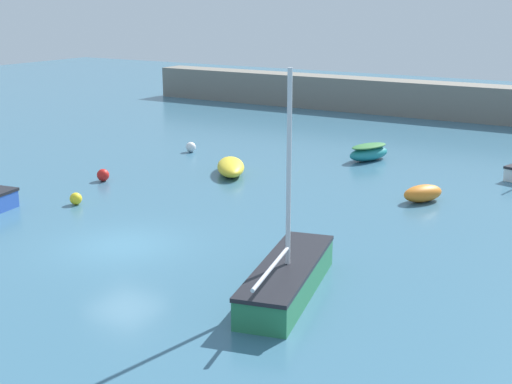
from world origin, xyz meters
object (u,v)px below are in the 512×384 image
(open_tender_yellow, at_px, (231,167))
(mooring_buoy_red, at_px, (103,175))
(sailboat_tall_mast, at_px, (287,277))
(mooring_buoy_yellow, at_px, (76,199))
(mooring_buoy_white, at_px, (191,147))
(fishing_dinghy_green, at_px, (423,193))
(rowboat_with_red_cover, at_px, (369,152))

(open_tender_yellow, relative_size, mooring_buoy_red, 6.02)
(sailboat_tall_mast, relative_size, open_tender_yellow, 1.87)
(open_tender_yellow, bearing_deg, sailboat_tall_mast, -175.20)
(open_tender_yellow, xyz_separation_m, mooring_buoy_yellow, (-2.70, -7.93, -0.12))
(mooring_buoy_white, bearing_deg, mooring_buoy_red, -87.60)
(mooring_buoy_red, height_order, mooring_buoy_yellow, mooring_buoy_red)
(mooring_buoy_white, bearing_deg, mooring_buoy_yellow, -79.30)
(sailboat_tall_mast, distance_m, mooring_buoy_yellow, 12.77)
(sailboat_tall_mast, bearing_deg, mooring_buoy_red, 49.32)
(fishing_dinghy_green, height_order, open_tender_yellow, open_tender_yellow)
(mooring_buoy_yellow, bearing_deg, mooring_buoy_red, 116.39)
(fishing_dinghy_green, xyz_separation_m, open_tender_yellow, (-9.78, -0.12, 0.01))
(open_tender_yellow, bearing_deg, mooring_buoy_yellow, 126.61)
(rowboat_with_red_cover, relative_size, mooring_buoy_yellow, 5.62)
(mooring_buoy_red, bearing_deg, fishing_dinghy_green, 17.27)
(fishing_dinghy_green, distance_m, open_tender_yellow, 9.78)
(mooring_buoy_white, height_order, mooring_buoy_yellow, mooring_buoy_white)
(open_tender_yellow, xyz_separation_m, mooring_buoy_white, (-4.81, 3.23, -0.09))
(mooring_buoy_yellow, bearing_deg, rowboat_with_red_cover, 62.86)
(fishing_dinghy_green, bearing_deg, mooring_buoy_white, 108.49)
(sailboat_tall_mast, xyz_separation_m, mooring_buoy_red, (-14.02, 7.29, -0.24))
(open_tender_yellow, distance_m, mooring_buoy_red, 6.23)
(sailboat_tall_mast, xyz_separation_m, rowboat_with_red_cover, (-4.85, 18.08, -0.08))
(fishing_dinghy_green, xyz_separation_m, mooring_buoy_red, (-14.27, -4.44, -0.07))
(open_tender_yellow, bearing_deg, fishing_dinghy_green, -123.90)
(sailboat_tall_mast, relative_size, mooring_buoy_yellow, 12.78)
(rowboat_with_red_cover, distance_m, mooring_buoy_red, 14.16)
(fishing_dinghy_green, distance_m, sailboat_tall_mast, 11.73)
(mooring_buoy_red, xyz_separation_m, mooring_buoy_yellow, (1.79, -3.61, -0.04))
(open_tender_yellow, relative_size, mooring_buoy_white, 6.19)
(sailboat_tall_mast, bearing_deg, mooring_buoy_yellow, 60.04)
(fishing_dinghy_green, bearing_deg, sailboat_tall_mast, -150.68)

